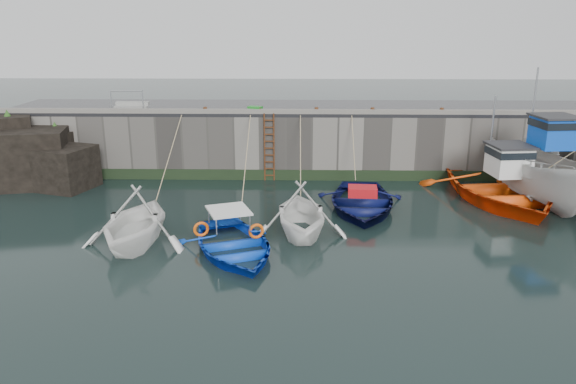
{
  "coord_description": "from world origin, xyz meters",
  "views": [
    {
      "loc": [
        -0.54,
        -15.83,
        7.23
      ],
      "look_at": [
        -0.99,
        4.04,
        1.2
      ],
      "focal_mm": 35.0,
      "sensor_mm": 36.0,
      "label": 1
    }
  ],
  "objects_px": {
    "boat_near_white": "(137,244)",
    "bollard_b": "(259,110)",
    "boat_near_blacktrim": "(300,234)",
    "fish_crate": "(255,109)",
    "bollard_a": "(205,110)",
    "boat_near_navy": "(361,209)",
    "boat_far_orange": "(499,188)",
    "bollard_c": "(316,110)",
    "bollard_d": "(372,111)",
    "boat_near_blue": "(233,252)",
    "bollard_e": "(442,111)",
    "ladder": "(269,148)",
    "boat_far_white": "(540,174)"
  },
  "relations": [
    {
      "from": "fish_crate",
      "to": "bollard_a",
      "type": "bearing_deg",
      "value": -152.1
    },
    {
      "from": "boat_far_white",
      "to": "bollard_c",
      "type": "relative_size",
      "value": 26.7
    },
    {
      "from": "boat_near_navy",
      "to": "bollard_c",
      "type": "distance_m",
      "value": 5.87
    },
    {
      "from": "ladder",
      "to": "bollard_d",
      "type": "xyz_separation_m",
      "value": [
        4.8,
        0.34,
        1.71
      ]
    },
    {
      "from": "bollard_d",
      "to": "fish_crate",
      "type": "bearing_deg",
      "value": 177.98
    },
    {
      "from": "boat_near_navy",
      "to": "boat_far_orange",
      "type": "xyz_separation_m",
      "value": [
        5.97,
        1.43,
        0.51
      ]
    },
    {
      "from": "bollard_b",
      "to": "ladder",
      "type": "bearing_deg",
      "value": -33.86
    },
    {
      "from": "fish_crate",
      "to": "bollard_d",
      "type": "height_order",
      "value": "fish_crate"
    },
    {
      "from": "boat_far_orange",
      "to": "bollard_c",
      "type": "bearing_deg",
      "value": 151.62
    },
    {
      "from": "bollard_a",
      "to": "boat_near_navy",
      "type": "bearing_deg",
      "value": -33.27
    },
    {
      "from": "boat_near_white",
      "to": "boat_near_blue",
      "type": "distance_m",
      "value": 3.41
    },
    {
      "from": "boat_near_blacktrim",
      "to": "boat_far_white",
      "type": "bearing_deg",
      "value": 17.68
    },
    {
      "from": "boat_far_white",
      "to": "bollard_d",
      "type": "distance_m",
      "value": 7.74
    },
    {
      "from": "ladder",
      "to": "boat_near_navy",
      "type": "xyz_separation_m",
      "value": [
        3.92,
        -4.21,
        -1.59
      ]
    },
    {
      "from": "boat_near_blue",
      "to": "fish_crate",
      "type": "bearing_deg",
      "value": 69.02
    },
    {
      "from": "bollard_c",
      "to": "boat_near_white",
      "type": "bearing_deg",
      "value": -126.43
    },
    {
      "from": "boat_near_white",
      "to": "bollard_d",
      "type": "distance_m",
      "value": 12.73
    },
    {
      "from": "boat_near_blacktrim",
      "to": "bollard_b",
      "type": "relative_size",
      "value": 14.82
    },
    {
      "from": "boat_far_orange",
      "to": "bollard_b",
      "type": "bearing_deg",
      "value": 156.99
    },
    {
      "from": "boat_far_white",
      "to": "ladder",
      "type": "bearing_deg",
      "value": 159.03
    },
    {
      "from": "fish_crate",
      "to": "boat_near_navy",
      "type": "bearing_deg",
      "value": -22.71
    },
    {
      "from": "boat_far_orange",
      "to": "bollard_a",
      "type": "distance_m",
      "value": 13.55
    },
    {
      "from": "boat_near_blacktrim",
      "to": "fish_crate",
      "type": "bearing_deg",
      "value": 101.56
    },
    {
      "from": "bollard_c",
      "to": "bollard_d",
      "type": "xyz_separation_m",
      "value": [
        2.6,
        0.0,
        0.0
      ]
    },
    {
      "from": "bollard_d",
      "to": "bollard_e",
      "type": "height_order",
      "value": "same"
    },
    {
      "from": "bollard_a",
      "to": "bollard_c",
      "type": "xyz_separation_m",
      "value": [
        5.2,
        0.0,
        0.0
      ]
    },
    {
      "from": "boat_near_white",
      "to": "bollard_b",
      "type": "relative_size",
      "value": 15.74
    },
    {
      "from": "boat_near_navy",
      "to": "fish_crate",
      "type": "xyz_separation_m",
      "value": [
        -4.6,
        4.74,
        3.31
      ]
    },
    {
      "from": "bollard_b",
      "to": "boat_far_orange",
      "type": "bearing_deg",
      "value": -16.7
    },
    {
      "from": "boat_near_white",
      "to": "boat_near_blacktrim",
      "type": "xyz_separation_m",
      "value": [
        5.56,
        1.14,
        0.0
      ]
    },
    {
      "from": "boat_far_white",
      "to": "bollard_c",
      "type": "bearing_deg",
      "value": 153.9
    },
    {
      "from": "boat_near_blue",
      "to": "boat_far_white",
      "type": "distance_m",
      "value": 13.52
    },
    {
      "from": "bollard_b",
      "to": "bollard_e",
      "type": "xyz_separation_m",
      "value": [
        8.5,
        0.0,
        0.0
      ]
    },
    {
      "from": "fish_crate",
      "to": "bollard_c",
      "type": "relative_size",
      "value": 2.25
    },
    {
      "from": "boat_near_white",
      "to": "bollard_a",
      "type": "bearing_deg",
      "value": 86.48
    },
    {
      "from": "ladder",
      "to": "fish_crate",
      "type": "distance_m",
      "value": 1.92
    },
    {
      "from": "bollard_a",
      "to": "bollard_d",
      "type": "height_order",
      "value": "same"
    },
    {
      "from": "ladder",
      "to": "boat_near_white",
      "type": "relative_size",
      "value": 0.73
    },
    {
      "from": "boat_near_navy",
      "to": "boat_far_orange",
      "type": "relative_size",
      "value": 0.66
    },
    {
      "from": "bollard_a",
      "to": "bollard_b",
      "type": "distance_m",
      "value": 2.5
    },
    {
      "from": "boat_near_blacktrim",
      "to": "boat_near_white",
      "type": "bearing_deg",
      "value": -172.75
    },
    {
      "from": "boat_near_white",
      "to": "bollard_d",
      "type": "bearing_deg",
      "value": 47.48
    },
    {
      "from": "boat_near_blacktrim",
      "to": "boat_far_orange",
      "type": "xyz_separation_m",
      "value": [
        8.41,
        4.25,
        0.51
      ]
    },
    {
      "from": "boat_near_blue",
      "to": "bollard_e",
      "type": "height_order",
      "value": "bollard_e"
    },
    {
      "from": "boat_far_white",
      "to": "bollard_a",
      "type": "xyz_separation_m",
      "value": [
        -14.46,
        3.32,
        2.13
      ]
    },
    {
      "from": "ladder",
      "to": "bollard_b",
      "type": "xyz_separation_m",
      "value": [
        -0.5,
        0.34,
        1.71
      ]
    },
    {
      "from": "boat_near_white",
      "to": "boat_near_navy",
      "type": "relative_size",
      "value": 0.82
    },
    {
      "from": "boat_near_white",
      "to": "ladder",
      "type": "bearing_deg",
      "value": 67.18
    },
    {
      "from": "boat_far_orange",
      "to": "bollard_b",
      "type": "distance_m",
      "value": 11.2
    },
    {
      "from": "boat_near_blue",
      "to": "bollard_d",
      "type": "relative_size",
      "value": 17.3
    }
  ]
}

